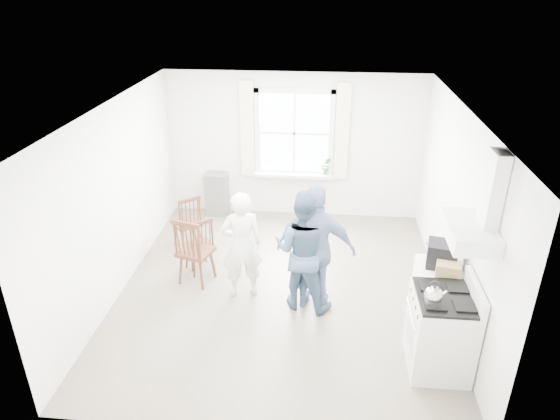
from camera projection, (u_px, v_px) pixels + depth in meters
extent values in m
cube|color=#766A5A|center=(281.00, 289.00, 7.13)|extent=(4.62, 5.12, 0.02)
cube|color=silver|center=(294.00, 146.00, 8.83)|extent=(4.62, 0.04, 2.64)
cube|color=silver|center=(254.00, 330.00, 4.30)|extent=(4.62, 0.04, 2.64)
cube|color=silver|center=(115.00, 200.00, 6.76)|extent=(0.04, 5.12, 2.64)
cube|color=silver|center=(458.00, 213.00, 6.37)|extent=(0.04, 5.12, 2.64)
cube|color=white|center=(281.00, 108.00, 6.00)|extent=(4.62, 5.12, 0.02)
cube|color=white|center=(294.00, 133.00, 8.69)|extent=(1.20, 0.02, 1.40)
cube|color=silver|center=(295.00, 91.00, 8.34)|extent=(1.38, 0.09, 0.09)
cube|color=silver|center=(294.00, 174.00, 8.98)|extent=(1.38, 0.09, 0.09)
cube|color=silver|center=(258.00, 133.00, 8.72)|extent=(0.09, 0.09, 1.58)
cube|color=silver|center=(331.00, 135.00, 8.61)|extent=(0.09, 0.09, 1.58)
cube|color=silver|center=(293.00, 174.00, 8.91)|extent=(1.38, 0.24, 0.06)
cube|color=#F8F1CC|center=(247.00, 130.00, 8.70)|extent=(0.24, 0.05, 1.70)
cube|color=#F8F1CC|center=(342.00, 132.00, 8.56)|extent=(0.24, 0.05, 1.70)
cube|color=silver|center=(469.00, 232.00, 4.99)|extent=(0.45, 0.76, 0.18)
cube|color=silver|center=(494.00, 189.00, 4.78)|extent=(0.14, 0.30, 0.76)
cube|color=slate|center=(217.00, 194.00, 9.17)|extent=(0.40, 0.30, 0.80)
cube|color=silver|center=(440.00, 333.00, 5.56)|extent=(0.65, 0.76, 0.92)
cube|color=black|center=(446.00, 297.00, 5.35)|extent=(0.61, 0.72, 0.03)
cube|color=silver|center=(476.00, 292.00, 5.29)|extent=(0.06, 0.76, 0.20)
cylinder|color=silver|center=(411.00, 313.00, 5.48)|extent=(0.02, 0.61, 0.02)
sphere|color=silver|center=(434.00, 295.00, 5.20)|extent=(0.19, 0.19, 0.19)
cylinder|color=silver|center=(433.00, 300.00, 5.22)|extent=(0.17, 0.17, 0.04)
torus|color=black|center=(435.00, 286.00, 5.15)|extent=(0.12, 0.02, 0.12)
cube|color=silver|center=(435.00, 297.00, 6.18)|extent=(0.50, 0.55, 0.90)
cube|color=black|center=(441.00, 260.00, 5.96)|extent=(0.40, 0.37, 0.16)
cube|color=black|center=(443.00, 249.00, 5.90)|extent=(0.40, 0.37, 0.14)
cube|color=#977D49|center=(448.00, 270.00, 5.74)|extent=(0.31, 0.25, 0.17)
cube|color=#442215|center=(187.00, 223.00, 8.03)|extent=(0.55, 0.55, 0.05)
cube|color=#442215|center=(190.00, 213.00, 7.80)|extent=(0.33, 0.29, 0.52)
cylinder|color=#442215|center=(188.00, 235.00, 8.13)|extent=(0.03, 0.03, 0.41)
cube|color=#442215|center=(196.00, 252.00, 7.12)|extent=(0.55, 0.54, 0.05)
cube|color=#442215|center=(187.00, 240.00, 6.83)|extent=(0.43, 0.19, 0.58)
cylinder|color=#442215|center=(197.00, 267.00, 7.23)|extent=(0.04, 0.04, 0.46)
cube|color=#442215|center=(199.00, 246.00, 7.42)|extent=(0.52, 0.52, 0.05)
cube|color=#442215|center=(202.00, 236.00, 7.19)|extent=(0.32, 0.26, 0.49)
cylinder|color=#442215|center=(200.00, 258.00, 7.51)|extent=(0.03, 0.03, 0.39)
imported|color=white|center=(241.00, 245.00, 6.69)|extent=(0.70, 0.70, 1.55)
imported|color=#3E5874|center=(304.00, 250.00, 6.45)|extent=(1.01, 1.01, 1.68)
imported|color=navy|center=(316.00, 249.00, 6.42)|extent=(1.13, 1.13, 1.75)
imported|color=#347535|center=(326.00, 166.00, 8.76)|extent=(0.21, 0.21, 0.32)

